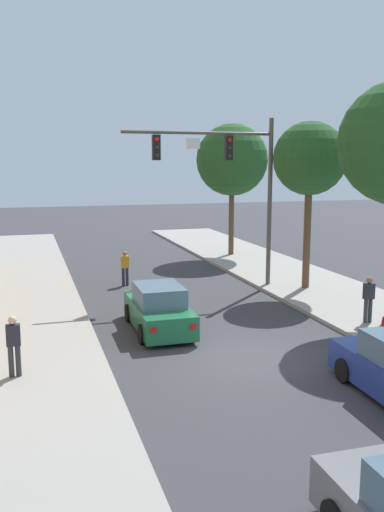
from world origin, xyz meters
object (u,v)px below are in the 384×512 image
object	(u,v)px
street_tree_second	(310,159)
street_tree_third	(232,160)
car_lead_green	(159,310)
pedestrian_sidewalk_left_walker	(14,343)
pedestrian_sidewalk_right_walker	(369,297)
pedestrian_crossing_road	(125,266)
traffic_signal_mast	(230,171)

from	to	relation	value
street_tree_second	street_tree_third	distance (m)	9.50
car_lead_green	pedestrian_sidewalk_left_walker	bearing A→B (deg)	-144.72
pedestrian_sidewalk_right_walker	pedestrian_sidewalk_left_walker	bearing A→B (deg)	-172.52
pedestrian_crossing_road	street_tree_second	xyz separation A→B (m)	(7.61, -3.36, 4.93)
pedestrian_sidewalk_right_walker	street_tree_second	size ratio (longest dim) A/B	0.22
pedestrian_crossing_road	street_tree_third	world-z (taller)	street_tree_third
street_tree_second	street_tree_third	bearing A→B (deg)	89.66
car_lead_green	pedestrian_sidewalk_right_walker	distance (m)	7.34
traffic_signal_mast	car_lead_green	xyz separation A→B (m)	(-4.47, -4.98, -4.63)
street_tree_second	street_tree_third	xyz separation A→B (m)	(0.06, 9.50, 0.02)
street_tree_second	street_tree_third	world-z (taller)	street_tree_third
pedestrian_sidewalk_right_walker	street_tree_second	bearing A→B (deg)	83.70
car_lead_green	pedestrian_sidewalk_right_walker	world-z (taller)	pedestrian_sidewalk_right_walker
traffic_signal_mast	pedestrian_sidewalk_left_walker	bearing A→B (deg)	-137.83
car_lead_green	pedestrian_sidewalk_right_walker	size ratio (longest dim) A/B	2.60
car_lead_green	street_tree_third	xyz separation A→B (m)	(7.80, 13.35, 5.13)
pedestrian_crossing_road	street_tree_second	bearing A→B (deg)	-23.84
pedestrian_sidewalk_right_walker	car_lead_green	bearing A→B (deg)	166.15
pedestrian_crossing_road	pedestrian_sidewalk_right_walker	size ratio (longest dim) A/B	1.00
traffic_signal_mast	pedestrian_crossing_road	distance (m)	6.61
traffic_signal_mast	pedestrian_crossing_road	world-z (taller)	traffic_signal_mast
traffic_signal_mast	car_lead_green	distance (m)	8.14
street_tree_third	car_lead_green	bearing A→B (deg)	-120.28
traffic_signal_mast	street_tree_third	world-z (taller)	street_tree_third
pedestrian_sidewalk_left_walker	street_tree_second	size ratio (longest dim) A/B	0.22
pedestrian_sidewalk_right_walker	street_tree_third	world-z (taller)	street_tree_third
pedestrian_sidewalk_left_walker	pedestrian_sidewalk_right_walker	world-z (taller)	same
pedestrian_sidewalk_left_walker	pedestrian_sidewalk_right_walker	xyz separation A→B (m)	(11.79, 1.55, 0.00)
pedestrian_sidewalk_left_walker	pedestrian_sidewalk_right_walker	distance (m)	11.89
pedestrian_sidewalk_left_walker	street_tree_third	size ratio (longest dim) A/B	0.21
car_lead_green	pedestrian_sidewalk_left_walker	xyz separation A→B (m)	(-4.67, -3.30, 0.34)
traffic_signal_mast	car_lead_green	world-z (taller)	traffic_signal_mast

